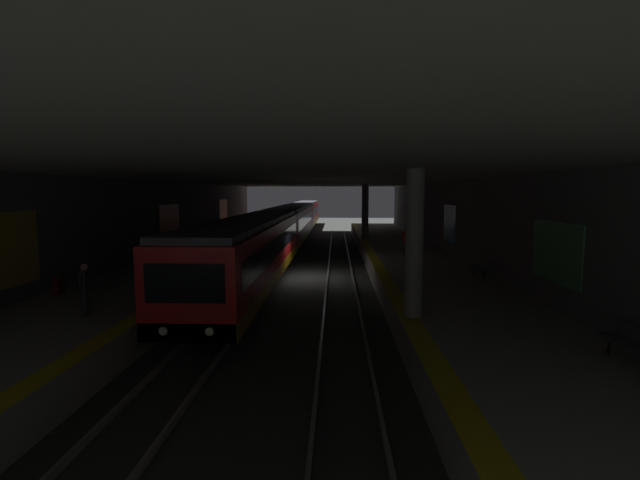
{
  "coord_description": "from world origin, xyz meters",
  "views": [
    {
      "loc": [
        -24.61,
        -1.93,
        4.89
      ],
      "look_at": [
        10.74,
        -0.66,
        1.03
      ],
      "focal_mm": 24.47,
      "sensor_mm": 36.0,
      "label": 1
    }
  ],
  "objects": [
    {
      "name": "platform_left",
      "position": [
        0.0,
        -6.55,
        0.53
      ],
      "size": [
        60.0,
        5.3,
        1.06
      ],
      "color": "#A8A59E",
      "rests_on": "ground"
    },
    {
      "name": "track_right",
      "position": [
        0.0,
        2.2,
        0.08
      ],
      "size": [
        60.0,
        1.53,
        0.16
      ],
      "color": "gray",
      "rests_on": "ground"
    },
    {
      "name": "bench_right_mid",
      "position": [
        14.78,
        8.53,
        1.57
      ],
      "size": [
        1.7,
        0.47,
        0.86
      ],
      "color": "#262628",
      "rests_on": "platform_right"
    },
    {
      "name": "backpack_on_floor",
      "position": [
        7.36,
        7.14,
        1.25
      ],
      "size": [
        0.3,
        0.2,
        0.4
      ],
      "color": "#1E512D",
      "rests_on": "platform_right"
    },
    {
      "name": "pillar_far",
      "position": [
        11.34,
        -4.35,
        3.33
      ],
      "size": [
        0.56,
        0.56,
        4.55
      ],
      "color": "gray",
      "rests_on": "platform_left"
    },
    {
      "name": "bench_left_near",
      "position": [
        -15.03,
        -8.53,
        1.57
      ],
      "size": [
        1.7,
        0.47,
        0.86
      ],
      "color": "#262628",
      "rests_on": "platform_left"
    },
    {
      "name": "bench_right_near",
      "position": [
        8.48,
        8.53,
        1.57
      ],
      "size": [
        1.7,
        0.47,
        0.86
      ],
      "color": "#262628",
      "rests_on": "platform_right"
    },
    {
      "name": "pillar_near",
      "position": [
        -11.22,
        -4.35,
        3.33
      ],
      "size": [
        0.56,
        0.56,
        4.55
      ],
      "color": "gray",
      "rests_on": "platform_left"
    },
    {
      "name": "wall_right",
      "position": [
        0.04,
        9.45,
        2.8
      ],
      "size": [
        60.0,
        0.56,
        5.6
      ],
      "color": "slate",
      "rests_on": "ground"
    },
    {
      "name": "track_left",
      "position": [
        0.0,
        -2.2,
        0.08
      ],
      "size": [
        60.0,
        1.53,
        0.16
      ],
      "color": "gray",
      "rests_on": "ground"
    },
    {
      "name": "ground_plane",
      "position": [
        0.0,
        0.0,
        0.0
      ],
      "size": [
        120.0,
        120.0,
        0.0
      ],
      "primitive_type": "plane",
      "color": "#383A38"
    },
    {
      "name": "suitcase_rolling",
      "position": [
        -8.77,
        8.56,
        1.39
      ],
      "size": [
        0.41,
        0.25,
        0.98
      ],
      "color": "maroon",
      "rests_on": "platform_right"
    },
    {
      "name": "ceiling_slab",
      "position": [
        0.0,
        0.0,
        5.8
      ],
      "size": [
        60.0,
        19.4,
        0.4
      ],
      "color": "#ADAAA3",
      "rests_on": "wall_left"
    },
    {
      "name": "platform_right",
      "position": [
        0.0,
        6.55,
        0.53
      ],
      "size": [
        60.0,
        5.3,
        1.06
      ],
      "color": "#A8A59E",
      "rests_on": "ground"
    },
    {
      "name": "bench_left_mid",
      "position": [
        -4.87,
        -8.53,
        1.57
      ],
      "size": [
        1.7,
        0.47,
        0.86
      ],
      "color": "#262628",
      "rests_on": "platform_left"
    },
    {
      "name": "metro_train",
      "position": [
        15.76,
        2.2,
        2.03
      ],
      "size": [
        57.58,
        2.83,
        3.49
      ],
      "color": "red",
      "rests_on": "track_right"
    },
    {
      "name": "wall_left",
      "position": [
        0.03,
        -9.45,
        2.8
      ],
      "size": [
        60.0,
        0.56,
        5.6
      ],
      "color": "slate",
      "rests_on": "ground"
    },
    {
      "name": "person_waiting_near",
      "position": [
        2.26,
        -6.16,
        1.95
      ],
      "size": [
        0.6,
        0.23,
        1.66
      ],
      "color": "#434343",
      "rests_on": "platform_left"
    },
    {
      "name": "person_walking_mid",
      "position": [
        -11.5,
        5.88,
        1.94
      ],
      "size": [
        0.6,
        0.22,
        1.64
      ],
      "color": "#373737",
      "rests_on": "platform_right"
    }
  ]
}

